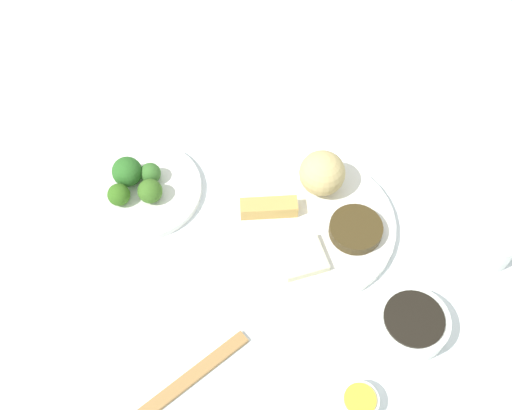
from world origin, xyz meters
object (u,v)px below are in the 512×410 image
object	(u,v)px
soy_sauce_bowl	(411,324)
chopsticks_pair	(192,377)
broccoli_plate	(144,190)
sauce_ramekin_hot_mustard	(359,402)
main_plate	(311,224)
teacup	(493,247)

from	to	relation	value
soy_sauce_bowl	chopsticks_pair	size ratio (longest dim) A/B	0.56
broccoli_plate	sauce_ramekin_hot_mustard	size ratio (longest dim) A/B	3.62
broccoli_plate	soy_sauce_bowl	xyz separation A→B (m)	(0.45, -0.24, 0.01)
main_plate	chopsticks_pair	xyz separation A→B (m)	(-0.18, -0.27, -0.00)
main_plate	soy_sauce_bowl	distance (m)	0.24
main_plate	broccoli_plate	bearing A→B (deg)	168.79
teacup	main_plate	bearing A→B (deg)	171.38
main_plate	chopsticks_pair	size ratio (longest dim) A/B	1.44
soy_sauce_bowl	teacup	size ratio (longest dim) A/B	1.67
sauce_ramekin_hot_mustard	chopsticks_pair	bearing A→B (deg)	173.18
teacup	chopsticks_pair	distance (m)	0.53
broccoli_plate	soy_sauce_bowl	bearing A→B (deg)	-28.01
main_plate	sauce_ramekin_hot_mustard	world-z (taller)	sauce_ramekin_hot_mustard
main_plate	broccoli_plate	distance (m)	0.30
sauce_ramekin_hot_mustard	chopsticks_pair	distance (m)	0.25
main_plate	teacup	xyz separation A→B (m)	(0.30, -0.04, 0.02)
broccoli_plate	chopsticks_pair	distance (m)	0.35
soy_sauce_bowl	chopsticks_pair	bearing A→B (deg)	-164.63
broccoli_plate	teacup	bearing A→B (deg)	-9.92
main_plate	soy_sauce_bowl	xyz separation A→B (m)	(0.15, -0.18, 0.01)
soy_sauce_bowl	teacup	distance (m)	0.20
sauce_ramekin_hot_mustard	chopsticks_pair	world-z (taller)	sauce_ramekin_hot_mustard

